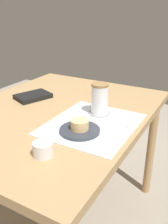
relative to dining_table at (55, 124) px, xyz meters
The scene contains 10 objects.
ground_plane 0.65m from the dining_table, ahead, with size 4.40×4.40×0.02m, color #9E9384.
dining_table is the anchor object (origin of this frame).
placemat 0.25m from the dining_table, 102.02° to the right, with size 0.41×0.35×0.00m, color white.
pastry_plate 0.28m from the dining_table, 121.52° to the right, with size 0.16×0.16×0.01m, color #333842.
pastry 0.29m from the dining_table, 121.52° to the right, with size 0.07×0.07×0.04m, color #E5BC7F.
coffee_coaster 0.24m from the dining_table, 73.98° to the right, with size 0.10×0.10×0.01m, color #99999E.
coffee_mug 0.27m from the dining_table, 73.48° to the right, with size 0.11×0.08×0.14m.
teaspoon 0.39m from the dining_table, 82.57° to the right, with size 0.01×0.01×0.13m, color silver.
sugar_bowl 0.41m from the dining_table, 149.60° to the right, with size 0.07×0.07×0.05m, color white.
small_book 0.23m from the dining_table, 68.53° to the left, with size 0.18×0.12×0.02m, color black.
Camera 1 is at (-0.90, -0.67, 1.19)m, focal length 40.00 mm.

